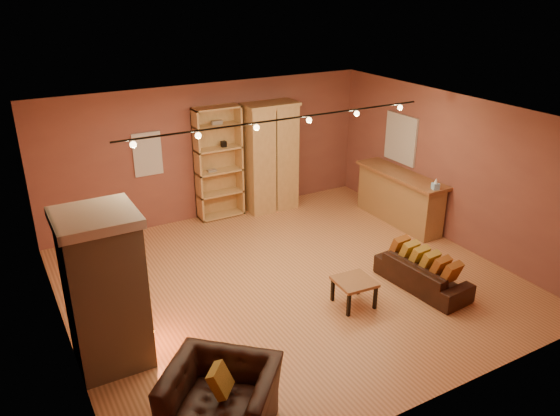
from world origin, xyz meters
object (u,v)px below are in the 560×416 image
bookcase (217,162)px  loveseat (423,269)px  coffee_table (354,284)px  bar_counter (399,197)px  fireplace (105,290)px  armchair (221,390)px  armoire (270,157)px

bookcase → loveseat: bookcase is taller
loveseat → coffee_table: bearing=79.6°
bookcase → coffee_table: (0.41, -4.23, -0.83)m
bar_counter → fireplace: bearing=-165.6°
bar_counter → armchair: size_ratio=1.58×
bar_counter → armoire: bearing=134.9°
fireplace → armoire: size_ratio=0.91×
fireplace → coffee_table: 3.66m
bookcase → bar_counter: size_ratio=1.06×
bookcase → armchair: 6.06m
bar_counter → loveseat: size_ratio=1.34×
bar_counter → coffee_table: size_ratio=3.65×
armoire → loveseat: armoire is taller
armchair → bookcase: bearing=109.1°
bookcase → loveseat: 4.75m
bar_counter → coffee_table: (-2.68, -2.10, -0.17)m
armoire → armchair: (-3.53, -5.36, -0.65)m
armoire → coffee_table: armoire is taller
bar_counter → loveseat: bar_counter is taller
coffee_table → bookcase: bearing=95.5°
bookcase → bar_counter: bookcase is taller
armoire → loveseat: size_ratio=1.41×
loveseat → fireplace: bearing=77.9°
fireplace → loveseat: bearing=-7.4°
bookcase → loveseat: bearing=-68.7°
fireplace → coffee_table: fireplace is taller
loveseat → armchair: 4.25m
bookcase → armoire: 1.16m
bookcase → coffee_table: size_ratio=3.88×
armchair → bar_counter: bearing=74.3°
loveseat → coffee_table: (-1.28, 0.13, 0.02)m
bar_counter → loveseat: (-1.40, -2.23, -0.20)m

